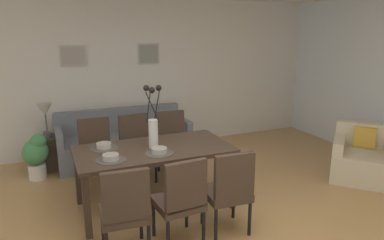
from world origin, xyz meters
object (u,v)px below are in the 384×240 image
(dining_table, at_px, (154,154))
(side_table, at_px, (49,153))
(dining_chair_far_right, at_px, (136,144))
(framed_picture_center, at_px, (149,54))
(dining_chair_mid_left, at_px, (229,188))
(centerpiece_vase, at_px, (153,125))
(bowl_near_right, at_px, (104,145))
(armchair, at_px, (362,159))
(dining_chair_near_right, at_px, (97,150))
(dining_chair_mid_right, at_px, (172,140))
(dining_chair_near_left, at_px, (125,208))
(dining_chair_far_left, at_px, (181,198))
(table_lamp, at_px, (45,113))
(sofa, at_px, (124,143))
(potted_plant, at_px, (36,154))
(bowl_far_left, at_px, (159,150))
(bowl_near_left, at_px, (111,157))
(framed_picture_left, at_px, (73,56))

(dining_table, xyz_separation_m, side_table, (-1.13, 1.74, -0.40))
(dining_chair_far_right, relative_size, framed_picture_center, 2.44)
(dining_chair_mid_left, bearing_deg, centerpiece_vase, 120.45)
(centerpiece_vase, bearing_deg, bowl_near_right, 158.83)
(dining_chair_mid_left, relative_size, centerpiece_vase, 1.25)
(centerpiece_vase, bearing_deg, armchair, -6.89)
(dining_chair_near_right, bearing_deg, dining_chair_mid_right, 0.22)
(dining_chair_near_left, distance_m, armchair, 3.60)
(dining_chair_mid_right, bearing_deg, dining_table, -122.04)
(dining_chair_far_left, bearing_deg, dining_chair_near_right, 106.83)
(dining_chair_near_left, relative_size, dining_chair_near_right, 1.00)
(bowl_near_right, relative_size, table_lamp, 0.33)
(dining_chair_mid_right, bearing_deg, sofa, 121.64)
(side_table, xyz_separation_m, framed_picture_center, (1.76, 0.50, 1.41))
(dining_chair_mid_right, distance_m, potted_plant, 1.94)
(dining_chair_near_left, xyz_separation_m, dining_chair_far_left, (0.55, -0.00, 0.00))
(table_lamp, distance_m, framed_picture_center, 1.99)
(table_lamp, bearing_deg, dining_chair_mid_left, -57.79)
(bowl_near_right, relative_size, armchair, 0.15)
(dining_table, height_order, dining_chair_near_right, dining_chair_near_right)
(dining_chair_far_left, xyz_separation_m, centerpiece_vase, (0.01, 0.89, 0.51))
(armchair, height_order, potted_plant, armchair)
(framed_picture_center, height_order, potted_plant, framed_picture_center)
(bowl_far_left, distance_m, potted_plant, 2.14)
(dining_chair_near_right, height_order, sofa, dining_chair_near_right)
(dining_chair_near_right, bearing_deg, dining_chair_near_left, -90.47)
(dining_chair_far_right, height_order, dining_chair_mid_left, same)
(dining_table, relative_size, dining_chair_near_left, 1.96)
(bowl_far_left, bearing_deg, dining_table, 90.00)
(bowl_far_left, relative_size, table_lamp, 0.33)
(dining_chair_near_left, distance_m, bowl_near_right, 1.13)
(potted_plant, bearing_deg, side_table, 60.20)
(dining_chair_near_right, xyz_separation_m, bowl_far_left, (0.54, -1.09, 0.27))
(centerpiece_vase, bearing_deg, dining_chair_near_left, -122.06)
(armchair, bearing_deg, bowl_far_left, 177.14)
(centerpiece_vase, height_order, sofa, centerpiece_vase)
(bowl_far_left, xyz_separation_m, sofa, (0.02, 1.96, -0.50))
(dining_chair_far_right, bearing_deg, dining_table, -90.90)
(dining_chair_mid_left, xyz_separation_m, bowl_near_right, (-1.06, 1.10, 0.27))
(centerpiece_vase, height_order, bowl_near_left, centerpiece_vase)
(dining_chair_mid_left, height_order, sofa, dining_chair_mid_left)
(dining_chair_near_left, distance_m, framed_picture_left, 3.33)
(bowl_near_right, bearing_deg, potted_plant, 122.14)
(dining_chair_far_right, bearing_deg, bowl_near_right, -129.11)
(dining_chair_near_left, height_order, dining_chair_near_right, same)
(dining_chair_far_left, distance_m, dining_chair_far_right, 1.78)
(dining_table, distance_m, potted_plant, 1.96)
(dining_chair_near_right, height_order, side_table, dining_chair_near_right)
(dining_chair_near_right, bearing_deg, dining_chair_far_right, 1.27)
(dining_chair_near_left, xyz_separation_m, table_lamp, (-0.58, 2.62, 0.38))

